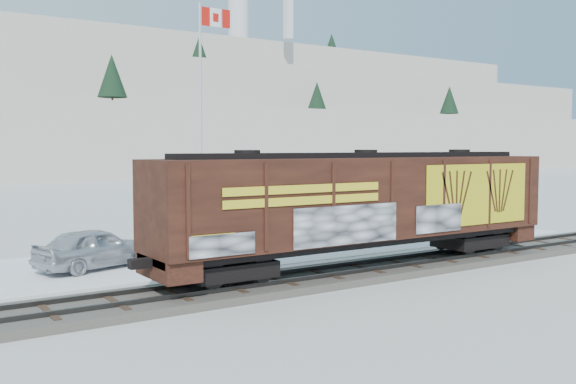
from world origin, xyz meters
TOP-DOWN VIEW (x-y plane):
  - ground at (0.00, 0.00)m, footprint 500.00×500.00m
  - rail_track at (0.00, 0.00)m, footprint 50.00×3.40m
  - parking_strip at (0.00, 7.50)m, footprint 40.00×8.00m
  - hopper_railcar at (2.15, -0.01)m, footprint 17.87×3.06m
  - flagpole at (1.26, 12.61)m, footprint 2.30×0.90m
  - car_silver at (-6.42, 7.02)m, footprint 5.41×3.34m
  - car_white at (-2.85, 5.90)m, footprint 4.62×3.11m
  - car_dark at (10.43, 7.69)m, footprint 5.75×3.75m

SIDE VIEW (x-z plane):
  - ground at x=0.00m, z-range 0.00..0.00m
  - parking_strip at x=0.00m, z-range 0.00..0.03m
  - rail_track at x=0.00m, z-range -0.07..0.36m
  - car_white at x=-2.85m, z-range 0.03..1.47m
  - car_dark at x=10.43m, z-range 0.03..1.58m
  - car_silver at x=-6.42m, z-range 0.03..1.75m
  - hopper_railcar at x=2.15m, z-range 0.69..5.10m
  - flagpole at x=1.26m, z-range -1.58..11.25m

